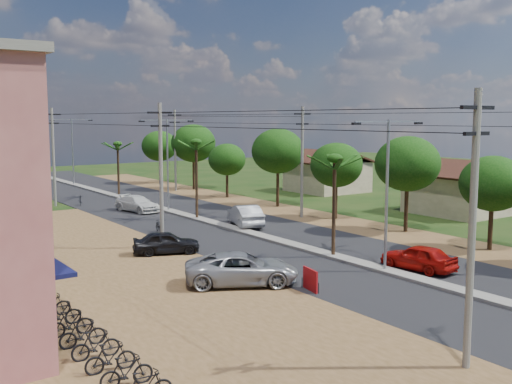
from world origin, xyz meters
TOP-DOWN VIEW (x-y plane):
  - ground at (0.00, 0.00)m, footprint 160.00×160.00m
  - road at (0.00, 15.00)m, footprint 12.00×110.00m
  - median at (0.00, 18.00)m, footprint 1.00×90.00m
  - dirt_lot_west at (-15.00, 8.00)m, footprint 18.00×46.00m
  - dirt_shoulder_east at (8.50, 15.00)m, footprint 5.00×90.00m
  - house_east_near at (20.00, 10.00)m, footprint 7.60×7.50m
  - house_east_far at (21.00, 28.00)m, footprint 7.60×7.50m
  - tree_east_b at (9.30, 0.00)m, footprint 4.00×4.00m
  - tree_east_c at (9.70, 7.00)m, footprint 4.60×4.60m
  - tree_east_d at (9.40, 14.00)m, footprint 4.20×4.20m
  - tree_east_e at (9.60, 22.00)m, footprint 4.80×4.80m
  - tree_east_f at (9.20, 30.00)m, footprint 3.80×3.80m
  - tree_east_g at (9.80, 38.00)m, footprint 5.00×5.00m
  - tree_east_h at (9.50, 46.00)m, footprint 4.40×4.40m
  - palm_median_near at (0.00, 4.00)m, footprint 2.00×2.00m
  - palm_median_mid at (0.00, 20.00)m, footprint 2.00×2.00m
  - palm_median_far at (0.00, 36.00)m, footprint 2.00×2.00m
  - streetlight_near at (0.00, 0.00)m, footprint 5.10×0.18m
  - streetlight_mid at (0.00, 25.00)m, footprint 5.10×0.18m
  - streetlight_far at (0.00, 50.00)m, footprint 5.10×0.18m
  - utility_pole_w_a at (-7.00, -10.00)m, footprint 1.60×0.24m
  - utility_pole_w_b at (-7.00, 12.00)m, footprint 1.60×0.24m
  - utility_pole_w_c at (-7.00, 34.00)m, footprint 1.60×0.24m
  - utility_pole_w_d at (-7.00, 55.00)m, footprint 1.60×0.24m
  - utility_pole_e_b at (7.50, 16.00)m, footprint 1.60×0.24m
  - utility_pole_e_c at (7.50, 38.00)m, footprint 1.60×0.24m
  - car_red_near at (1.66, -0.82)m, footprint 2.21×4.28m
  - car_silver_mid at (1.50, 15.36)m, footprint 3.17×5.14m
  - car_white_far at (-2.24, 26.45)m, footprint 2.91×5.00m
  - car_parked_silver at (-7.50, 2.34)m, footprint 6.06×4.92m
  - car_parked_dark at (-7.50, 10.46)m, footprint 4.26×2.93m
  - moto_rider_west_a at (-5.00, 16.52)m, footprint 1.13×2.04m
  - moto_rider_west_b at (-5.00, 33.04)m, footprint 0.95×1.62m
  - roadside_sign at (-5.50, -0.43)m, footprint 0.36×1.29m
  - parked_scooter_row at (-16.57, -1.73)m, footprint 1.70×9.71m

SIDE VIEW (x-z plane):
  - ground at x=0.00m, z-range 0.00..0.00m
  - dirt_shoulder_east at x=8.50m, z-range 0.00..0.03m
  - dirt_lot_west at x=-15.00m, z-range 0.00..0.04m
  - road at x=0.00m, z-range 0.00..0.04m
  - median at x=0.00m, z-range 0.00..0.18m
  - moto_rider_west_b at x=-5.00m, z-range 0.00..0.94m
  - parked_scooter_row at x=-16.57m, z-range 0.00..1.00m
  - moto_rider_west_a at x=-5.00m, z-range 0.00..1.02m
  - roadside_sign at x=-5.50m, z-range 0.00..1.08m
  - car_parked_dark at x=-7.50m, z-range 0.00..1.35m
  - car_white_far at x=-2.24m, z-range 0.00..1.36m
  - car_red_near at x=1.66m, z-range 0.00..1.39m
  - car_parked_silver at x=-7.50m, z-range 0.00..1.53m
  - car_silver_mid at x=1.50m, z-range 0.00..1.60m
  - house_east_near at x=20.00m, z-range 0.09..4.69m
  - house_east_far at x=21.00m, z-range 0.09..4.69m
  - tree_east_f at x=9.20m, z-range 1.13..6.64m
  - tree_east_b at x=9.30m, z-range 1.20..7.03m
  - tree_east_d at x=9.40m, z-range 1.27..7.41m
  - tree_east_h at x=9.50m, z-range 1.38..7.90m
  - utility_pole_w_a at x=-7.00m, z-range 0.26..9.26m
  - utility_pole_w_b at x=-7.00m, z-range 0.26..9.26m
  - utility_pole_w_c at x=-7.00m, z-range 0.26..9.26m
  - utility_pole_w_d at x=-7.00m, z-range 0.26..9.26m
  - utility_pole_e_b at x=7.50m, z-range 0.26..9.26m
  - utility_pole_e_c at x=7.50m, z-range 0.26..9.26m
  - streetlight_near at x=0.00m, z-range 0.79..8.79m
  - streetlight_mid at x=0.00m, z-range 0.79..8.79m
  - streetlight_far at x=0.00m, z-range 0.79..8.79m
  - tree_east_c at x=9.70m, z-range 1.45..8.28m
  - tree_east_e at x=9.60m, z-range 1.52..8.66m
  - tree_east_g at x=9.80m, z-range 1.55..8.93m
  - palm_median_far at x=0.00m, z-range 2.34..8.19m
  - palm_median_near at x=0.00m, z-range 2.46..8.61m
  - palm_median_mid at x=0.00m, z-range 2.62..9.17m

